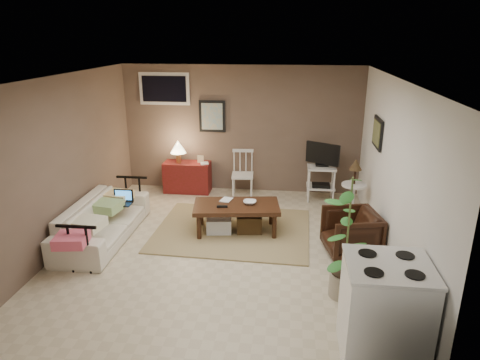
# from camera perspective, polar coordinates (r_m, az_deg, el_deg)

# --- Properties ---
(floor) EXTENTS (5.00, 5.00, 0.00)m
(floor) POSITION_cam_1_polar(r_m,az_deg,el_deg) (6.23, -2.52, -9.08)
(floor) COLOR #C1B293
(floor) RESTS_ON ground
(art_back) EXTENTS (0.50, 0.03, 0.60)m
(art_back) POSITION_cam_1_polar(r_m,az_deg,el_deg) (8.17, -3.72, 8.47)
(art_back) COLOR black
(art_right) EXTENTS (0.03, 0.60, 0.45)m
(art_right) POSITION_cam_1_polar(r_m,az_deg,el_deg) (6.76, 17.88, 6.00)
(art_right) COLOR black
(window) EXTENTS (0.96, 0.03, 0.60)m
(window) POSITION_cam_1_polar(r_m,az_deg,el_deg) (8.31, -10.05, 11.89)
(window) COLOR silver
(rug) EXTENTS (2.42, 1.96, 0.02)m
(rug) POSITION_cam_1_polar(r_m,az_deg,el_deg) (6.75, -0.99, -6.67)
(rug) COLOR #978658
(rug) RESTS_ON floor
(coffee_table) EXTENTS (1.37, 0.84, 0.49)m
(coffee_table) POSITION_cam_1_polar(r_m,az_deg,el_deg) (6.59, -0.55, -4.82)
(coffee_table) COLOR #3A1C0F
(coffee_table) RESTS_ON floor
(sofa) EXTENTS (0.58, 1.99, 0.78)m
(sofa) POSITION_cam_1_polar(r_m,az_deg,el_deg) (6.67, -17.90, -4.38)
(sofa) COLOR white
(sofa) RESTS_ON floor
(sofa_pillows) EXTENTS (0.38, 1.90, 0.13)m
(sofa_pillows) POSITION_cam_1_polar(r_m,az_deg,el_deg) (6.43, -18.42, -4.47)
(sofa_pillows) COLOR beige
(sofa_pillows) RESTS_ON sofa
(sofa_end_rails) EXTENTS (0.54, 1.99, 0.67)m
(sofa_end_rails) POSITION_cam_1_polar(r_m,az_deg,el_deg) (6.65, -16.95, -4.89)
(sofa_end_rails) COLOR black
(sofa_end_rails) RESTS_ON floor
(laptop) EXTENTS (0.31, 0.22, 0.21)m
(laptop) POSITION_cam_1_polar(r_m,az_deg,el_deg) (6.85, -15.38, -2.50)
(laptop) COLOR black
(laptop) RESTS_ON sofa
(red_console) EXTENTS (0.89, 0.39, 1.02)m
(red_console) POSITION_cam_1_polar(r_m,az_deg,el_deg) (8.33, -7.14, 0.78)
(red_console) COLOR maroon
(red_console) RESTS_ON floor
(spindle_chair) EXTENTS (0.42, 0.42, 0.87)m
(spindle_chair) POSITION_cam_1_polar(r_m,az_deg,el_deg) (8.02, 0.35, 0.64)
(spindle_chair) COLOR silver
(spindle_chair) RESTS_ON floor
(tv_stand) EXTENTS (0.58, 0.42, 1.08)m
(tv_stand) POSITION_cam_1_polar(r_m,az_deg,el_deg) (7.91, 10.82, 1.26)
(tv_stand) COLOR silver
(tv_stand) RESTS_ON floor
(side_table) EXTENTS (0.39, 0.39, 1.06)m
(side_table) POSITION_cam_1_polar(r_m,az_deg,el_deg) (7.10, 14.98, -0.40)
(side_table) COLOR silver
(side_table) RESTS_ON floor
(armchair) EXTENTS (0.77, 0.80, 0.70)m
(armchair) POSITION_cam_1_polar(r_m,az_deg,el_deg) (6.12, 14.59, -6.62)
(armchair) COLOR black
(armchair) RESTS_ON floor
(potted_plant) EXTENTS (0.37, 0.37, 1.49)m
(potted_plant) POSITION_cam_1_polar(r_m,az_deg,el_deg) (4.98, 14.18, -7.02)
(potted_plant) COLOR #9C947C
(potted_plant) RESTS_ON floor
(stove) EXTENTS (0.76, 0.71, 1.00)m
(stove) POSITION_cam_1_polar(r_m,az_deg,el_deg) (4.35, 18.65, -16.19)
(stove) COLOR white
(stove) RESTS_ON floor
(bowl) EXTENTS (0.20, 0.05, 0.19)m
(bowl) POSITION_cam_1_polar(r_m,az_deg,el_deg) (6.51, 1.32, -2.38)
(bowl) COLOR #3A1C0F
(bowl) RESTS_ON coffee_table
(book_table) EXTENTS (0.16, 0.05, 0.22)m
(book_table) POSITION_cam_1_polar(r_m,az_deg,el_deg) (6.66, -2.48, -1.77)
(book_table) COLOR #3A1C0F
(book_table) RESTS_ON coffee_table
(book_console) EXTENTS (0.15, 0.06, 0.20)m
(book_console) POSITION_cam_1_polar(r_m,az_deg,el_deg) (8.11, -5.30, 2.82)
(book_console) COLOR #3A1C0F
(book_console) RESTS_ON red_console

